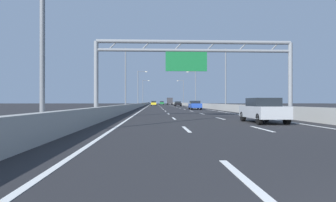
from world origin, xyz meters
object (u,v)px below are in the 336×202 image
(streetlamp_left_distant, at_px, (143,91))
(white_car, at_px, (154,103))
(blue_car, at_px, (195,105))
(box_truck, at_px, (170,101))
(streetlamp_left_mid, at_px, (127,75))
(green_car, at_px, (162,103))
(streetlamp_right_far, at_px, (195,86))
(streetlamp_right_mid, at_px, (224,75))
(streetlamp_right_distant, at_px, (183,91))
(yellow_car, at_px, (154,103))
(black_car, at_px, (178,104))
(streetlamp_left_far, at_px, (139,86))
(silver_car, at_px, (263,110))
(sign_gantry, at_px, (194,58))

(streetlamp_left_distant, bearing_deg, white_car, 76.36)
(blue_car, bearing_deg, box_truck, 89.99)
(streetlamp_left_mid, height_order, green_car, streetlamp_left_mid)
(box_truck, bearing_deg, streetlamp_right_far, -85.53)
(streetlamp_right_mid, bearing_deg, box_truck, 92.71)
(streetlamp_right_mid, distance_m, green_car, 85.64)
(blue_car, xyz_separation_m, box_truck, (0.02, 82.59, 0.88))
(streetlamp_left_distant, bearing_deg, green_car, 67.25)
(streetlamp_right_far, xyz_separation_m, streetlamp_right_distant, (0.00, 33.81, 0.00))
(streetlamp_right_far, xyz_separation_m, white_car, (-10.84, 50.68, -4.65))
(yellow_car, xyz_separation_m, white_car, (0.21, 32.09, -0.04))
(black_car, bearing_deg, streetlamp_left_distant, 112.11)
(blue_car, relative_size, green_car, 0.99)
(green_car, relative_size, box_truck, 0.55)
(streetlamp_left_far, relative_size, blue_car, 2.17)
(streetlamp_right_distant, bearing_deg, green_car, 113.30)
(streetlamp_left_mid, xyz_separation_m, streetlamp_right_mid, (14.93, 0.00, 0.00))
(blue_car, xyz_separation_m, black_car, (0.11, 37.41, -0.03))
(streetlamp_left_mid, height_order, box_truck, streetlamp_left_mid)
(streetlamp_left_distant, height_order, white_car, streetlamp_left_distant)
(streetlamp_right_mid, relative_size, streetlamp_left_far, 1.00)
(streetlamp_right_mid, relative_size, silver_car, 2.26)
(streetlamp_left_distant, xyz_separation_m, silver_car, (10.83, -95.30, -4.61))
(streetlamp_left_far, xyz_separation_m, white_car, (4.09, 50.68, -4.65))
(yellow_car, xyz_separation_m, box_truck, (6.98, 33.43, 0.85))
(streetlamp_left_far, height_order, box_truck, streetlamp_left_far)
(sign_gantry, distance_m, white_car, 105.97)
(sign_gantry, height_order, streetlamp_right_mid, streetlamp_right_mid)
(black_car, bearing_deg, streetlamp_right_far, -59.83)
(streetlamp_right_distant, xyz_separation_m, yellow_car, (-11.05, -15.22, -4.61))
(streetlamp_left_far, distance_m, streetlamp_right_far, 14.93)
(streetlamp_left_mid, distance_m, green_car, 85.63)
(streetlamp_right_distant, bearing_deg, box_truck, 102.59)
(streetlamp_left_mid, distance_m, streetlamp_left_distant, 67.61)
(streetlamp_right_mid, bearing_deg, streetlamp_left_mid, 180.00)
(streetlamp_left_mid, bearing_deg, green_car, 85.06)
(green_car, bearing_deg, white_car, -168.03)
(streetlamp_left_mid, xyz_separation_m, black_car, (10.96, 40.65, -4.67))
(streetlamp_left_far, height_order, white_car, streetlamp_left_far)
(black_car, distance_m, green_car, 44.68)
(streetlamp_right_mid, bearing_deg, streetlamp_left_distant, 102.45)
(streetlamp_right_mid, xyz_separation_m, white_car, (-10.84, 84.49, -4.65))
(green_car, height_order, box_truck, box_truck)
(sign_gantry, relative_size, blue_car, 3.74)
(streetlamp_right_mid, distance_m, white_car, 85.31)
(black_car, height_order, box_truck, box_truck)
(streetlamp_right_mid, bearing_deg, streetlamp_right_distant, 90.00)
(streetlamp_right_distant, height_order, silver_car, streetlamp_right_distant)
(streetlamp_left_distant, xyz_separation_m, yellow_car, (3.89, -15.22, -4.61))
(streetlamp_left_mid, xyz_separation_m, white_car, (4.09, 84.49, -4.65))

